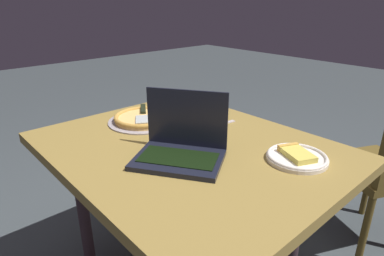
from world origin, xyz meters
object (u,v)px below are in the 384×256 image
object	(u,v)px
laptop	(181,145)
table_knife	(210,127)
pizza_tray	(144,118)
dining_table	(188,161)
pizza_plate	(297,157)

from	to	relation	value
laptop	table_knife	world-z (taller)	laptop
laptop	table_knife	bearing A→B (deg)	-63.69
pizza_tray	table_knife	size ratio (longest dim) A/B	1.38
dining_table	laptop	size ratio (longest dim) A/B	3.04
pizza_plate	table_knife	xyz separation A→B (m)	(0.42, 0.01, -0.01)
laptop	pizza_tray	xyz separation A→B (m)	(0.40, -0.11, -0.03)
dining_table	pizza_tray	distance (m)	0.34
dining_table	pizza_plate	world-z (taller)	pizza_plate
laptop	table_knife	size ratio (longest dim) A/B	1.59
pizza_tray	table_knife	xyz separation A→B (m)	(-0.26, -0.17, -0.01)
table_knife	pizza_tray	bearing A→B (deg)	33.68
dining_table	pizza_plate	xyz separation A→B (m)	(-0.35, -0.20, 0.08)
dining_table	pizza_tray	world-z (taller)	pizza_tray
dining_table	laptop	distance (m)	0.16
dining_table	laptop	xyz separation A→B (m)	(-0.07, 0.09, 0.12)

